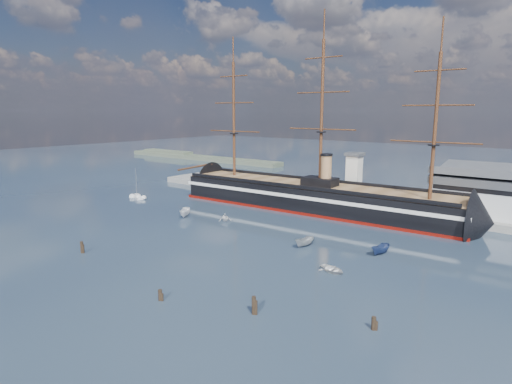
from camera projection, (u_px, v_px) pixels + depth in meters
The scene contains 15 objects.
ground at pixel (287, 225), 113.23m from camera, with size 600.00×600.00×0.00m, color #1A283C.
quay at pixel (377, 207), 134.90m from camera, with size 180.00×18.00×2.00m, color slate.
quay_tower at pixel (354, 175), 135.02m from camera, with size 5.00×5.00×15.00m.
shoreline at pixel (189, 156), 270.94m from camera, with size 120.00×10.00×4.00m.
warship at pixel (309, 196), 131.26m from camera, with size 113.23×20.22×53.94m.
sailboat at pixel (138, 196), 147.99m from camera, with size 6.76×4.29×10.44m.
motorboat_a at pixel (185, 217), 122.15m from camera, with size 7.54×2.77×3.02m, color white.
motorboat_c at pixel (304, 247), 95.38m from camera, with size 6.51×2.39×2.61m, color gray.
motorboat_d at pixel (225, 221), 117.85m from camera, with size 6.31×2.74×2.31m, color silver.
motorboat_e at pixel (332, 272), 80.47m from camera, with size 3.28×1.31×1.53m, color silver.
motorboat_f at pixel (380, 255), 90.22m from camera, with size 6.64×2.43×2.66m, color navy.
piling_near_left at pixel (82, 253), 91.29m from camera, with size 0.64×0.64×3.26m, color black.
piling_near_mid at pixel (160, 300), 68.44m from camera, with size 0.64×0.64×2.54m, color black.
piling_near_right at pixel (254, 314), 63.84m from camera, with size 0.64×0.64×3.53m, color black.
piling_far_right at pixel (373, 330), 59.32m from camera, with size 0.64×0.64×2.63m, color black.
Camera 1 is at (61.47, -51.06, 29.91)m, focal length 30.00 mm.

